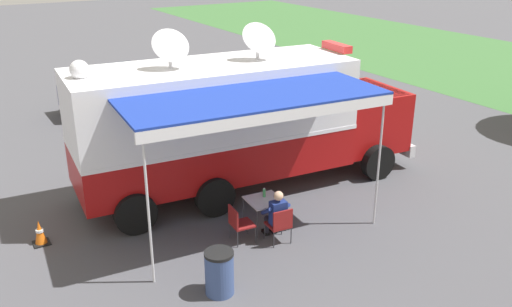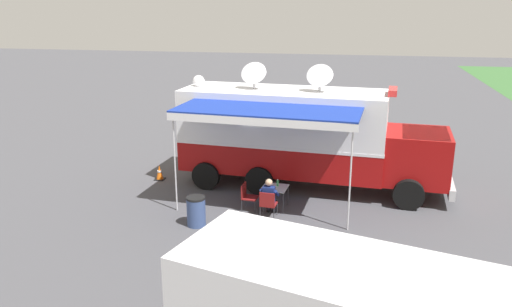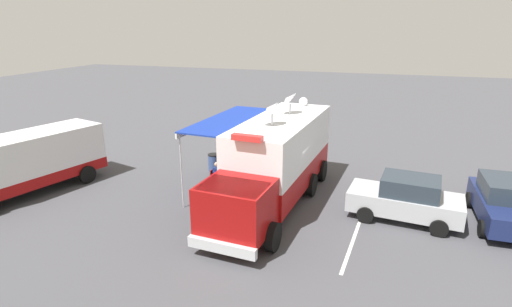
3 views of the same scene
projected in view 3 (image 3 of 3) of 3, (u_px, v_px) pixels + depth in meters
The scene contains 13 objects.
ground_plane at pixel (281, 195), 17.99m from camera, with size 100.00×100.00×0.00m, color #47474C.
lot_stripe at pixel (354, 238), 14.37m from camera, with size 0.12×4.80×0.01m, color silver.
command_truck at pixel (275, 159), 16.75m from camera, with size 5.30×9.65×4.53m.
folding_table at pixel (230, 176), 18.41m from camera, with size 0.86×0.86×0.73m.
water_bottle at pixel (233, 174), 18.25m from camera, with size 0.07×0.07×0.22m.
folding_chair_at_table at pixel (215, 177), 18.76m from camera, with size 0.52×0.52×0.87m.
folding_chair_beside_table at pixel (232, 172), 19.30m from camera, with size 0.52×0.52×0.87m.
seated_responder at pixel (219, 175), 18.65m from camera, with size 0.68×0.58×1.25m.
trash_bin at pixel (214, 162), 20.88m from camera, with size 0.57×0.57×0.91m.
traffic_cone at pixel (294, 157), 22.24m from camera, with size 0.36×0.36×0.58m.
support_truck at pixel (31, 162), 18.03m from camera, with size 3.77×7.10×2.70m.
car_behind_truck at pixel (406, 198), 15.52m from camera, with size 4.37×2.37×1.76m.
car_far_corner at pixel (504, 202), 15.18m from camera, with size 2.04×4.21×1.76m.
Camera 3 is at (-4.03, 16.11, 7.27)m, focal length 28.23 mm.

